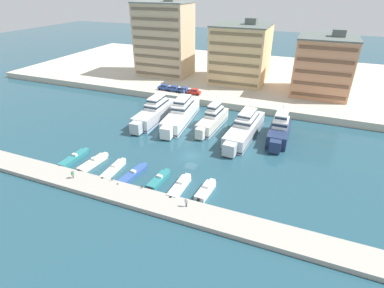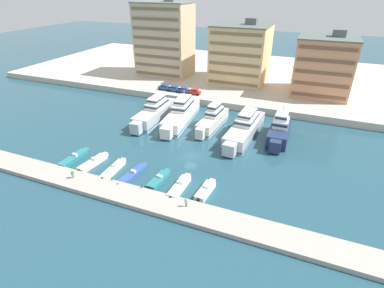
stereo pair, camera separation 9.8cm
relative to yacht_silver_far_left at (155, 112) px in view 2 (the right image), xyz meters
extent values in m
plane|color=#234C5B|center=(16.47, -14.44, -2.22)|extent=(400.00, 400.00, 0.00)
cube|color=beige|center=(16.47, 49.45, -1.21)|extent=(180.00, 70.00, 2.01)
cube|color=#A8A399|center=(16.47, -31.60, -1.80)|extent=(120.00, 5.09, 0.83)
cube|color=silver|center=(0.00, 0.13, -0.56)|extent=(4.96, 17.52, 3.31)
cube|color=silver|center=(0.15, -9.65, -0.48)|extent=(2.61, 2.38, 2.81)
cube|color=#334C7F|center=(0.00, 0.13, -1.64)|extent=(5.01, 17.69, 0.24)
cube|color=white|center=(-0.02, 1.44, 1.83)|extent=(3.77, 7.38, 1.47)
cube|color=#233342|center=(-0.02, 1.44, 1.97)|extent=(3.82, 7.46, 0.53)
cube|color=white|center=(-0.02, 1.44, 3.21)|extent=(2.94, 5.76, 1.29)
cube|color=#233342|center=(-0.02, 1.44, 3.33)|extent=(2.98, 5.82, 0.46)
cylinder|color=silver|center=(-0.04, 2.54, 4.75)|extent=(0.16, 0.16, 1.80)
cube|color=silver|center=(-0.15, 9.30, -1.31)|extent=(4.00, 0.96, 0.20)
cube|color=white|center=(7.15, 1.58, -0.60)|extent=(6.49, 19.81, 3.23)
cube|color=white|center=(8.13, -9.17, -0.52)|extent=(2.81, 2.60, 2.74)
cube|color=#192347|center=(7.15, 1.58, -1.65)|extent=(6.55, 20.00, 0.24)
cube|color=white|center=(7.01, 3.04, 1.84)|extent=(4.42, 8.47, 1.66)
cube|color=#233342|center=(7.01, 3.04, 2.01)|extent=(4.48, 8.56, 0.60)
cube|color=white|center=(7.01, 3.04, 3.33)|extent=(3.45, 6.61, 1.33)
cube|color=#233342|center=(7.01, 3.04, 3.47)|extent=(3.49, 6.68, 0.48)
cylinder|color=silver|center=(6.90, 4.26, 4.90)|extent=(0.16, 0.16, 1.80)
cube|color=white|center=(6.22, 11.72, -1.33)|extent=(4.09, 1.26, 0.20)
cube|color=silver|center=(16.09, 1.34, -0.70)|extent=(4.49, 14.02, 3.03)
cube|color=silver|center=(15.62, -6.38, -0.62)|extent=(2.12, 1.95, 2.58)
cube|color=#192347|center=(16.09, 1.34, -1.68)|extent=(4.53, 14.16, 0.24)
cube|color=white|center=(16.15, 2.37, 1.64)|extent=(3.20, 5.97, 1.65)
cube|color=#233342|center=(16.15, 2.37, 1.81)|extent=(3.24, 6.03, 0.59)
cube|color=white|center=(16.15, 2.37, 3.14)|extent=(2.49, 4.66, 1.34)
cube|color=#233342|center=(16.15, 2.37, 3.27)|extent=(2.53, 4.70, 0.48)
cylinder|color=silver|center=(16.20, 3.24, 4.71)|extent=(0.16, 0.16, 1.80)
cube|color=silver|center=(16.53, 8.69, -1.38)|extent=(3.16, 1.09, 0.20)
cube|color=silver|center=(24.89, -0.63, -0.62)|extent=(6.19, 19.33, 3.19)
cube|color=silver|center=(24.17, -11.23, -0.54)|extent=(2.86, 2.63, 2.71)
cube|color=black|center=(24.89, -0.63, -1.66)|extent=(6.25, 19.52, 0.24)
cube|color=white|center=(24.99, 0.79, 1.77)|extent=(4.36, 8.24, 1.60)
cube|color=#233342|center=(24.99, 0.79, 1.93)|extent=(4.42, 8.32, 0.58)
cube|color=white|center=(24.99, 0.79, 3.15)|extent=(3.40, 6.42, 1.16)
cube|color=#233342|center=(24.99, 0.79, 3.27)|extent=(3.45, 6.49, 0.42)
cylinder|color=silver|center=(25.07, 1.99, 4.63)|extent=(0.16, 0.16, 1.80)
cube|color=silver|center=(25.57, 9.31, -1.34)|extent=(4.23, 1.18, 0.20)
cube|color=navy|center=(32.83, 0.82, -0.66)|extent=(4.58, 12.09, 3.10)
cube|color=navy|center=(32.94, -6.18, -0.59)|extent=(2.45, 2.24, 2.64)
cube|color=#192347|center=(32.83, 0.82, -1.67)|extent=(4.63, 12.21, 0.24)
cube|color=white|center=(32.82, 1.72, 1.77)|extent=(3.51, 5.10, 1.77)
cube|color=#233342|center=(32.82, 1.72, 1.95)|extent=(3.56, 5.15, 0.64)
cube|color=white|center=(32.82, 1.72, 3.36)|extent=(2.74, 3.98, 1.41)
cube|color=#233342|center=(32.82, 1.72, 3.50)|extent=(2.77, 4.02, 0.51)
cylinder|color=silver|center=(32.81, 2.48, 4.97)|extent=(0.16, 0.16, 1.80)
cube|color=navy|center=(32.74, 7.28, -1.36)|extent=(3.76, 0.96, 0.20)
cube|color=teal|center=(-5.80, -25.26, -1.82)|extent=(2.10, 7.18, 0.79)
cube|color=teal|center=(-5.71, -21.30, -1.82)|extent=(1.08, 0.89, 0.68)
cube|color=silver|center=(-5.79, -24.72, -1.20)|extent=(1.08, 0.62, 0.43)
cube|color=#283847|center=(-5.78, -24.44, -1.14)|extent=(0.97, 0.10, 0.26)
cube|color=black|center=(-5.89, -29.00, -1.67)|extent=(0.37, 0.29, 0.60)
cube|color=beige|center=(-0.73, -25.37, -1.72)|extent=(2.45, 7.02, 0.99)
cube|color=beige|center=(-0.35, -21.60, -1.72)|extent=(1.05, 0.89, 0.84)
cube|color=silver|center=(-0.68, -24.86, -0.99)|extent=(1.03, 0.70, 0.48)
cube|color=#283847|center=(-0.65, -24.58, -0.92)|extent=(0.89, 0.17, 0.29)
cube|color=black|center=(-1.10, -28.97, -1.57)|extent=(0.39, 0.32, 0.60)
cube|color=beige|center=(4.61, -25.84, -1.75)|extent=(1.93, 6.95, 0.94)
cube|color=beige|center=(4.45, -22.08, -1.75)|extent=(0.93, 0.77, 0.80)
cube|color=silver|center=(4.59, -25.33, -1.09)|extent=(0.92, 0.64, 0.38)
cube|color=#283847|center=(4.58, -25.05, -1.04)|extent=(0.82, 0.12, 0.23)
cube|color=black|center=(4.77, -29.46, -1.60)|extent=(0.37, 0.30, 0.60)
cube|color=#33569E|center=(8.97, -25.99, -1.83)|extent=(2.68, 7.73, 0.78)
cube|color=#33569E|center=(9.45, -21.86, -1.83)|extent=(1.08, 0.92, 0.66)
cube|color=silver|center=(9.03, -25.42, -1.25)|extent=(1.06, 0.71, 0.38)
cube|color=#283847|center=(9.06, -25.14, -1.19)|extent=(0.91, 0.18, 0.23)
cube|color=black|center=(8.50, -29.93, -1.68)|extent=(0.39, 0.32, 0.60)
cube|color=teal|center=(14.49, -25.48, -1.82)|extent=(2.16, 5.92, 0.80)
cube|color=teal|center=(14.67, -22.21, -1.82)|extent=(1.06, 0.88, 0.68)
cube|color=silver|center=(14.51, -25.05, -1.22)|extent=(1.05, 0.66, 0.39)
cube|color=#283847|center=(14.53, -24.77, -1.16)|extent=(0.93, 0.13, 0.23)
cube|color=black|center=(14.32, -28.57, -1.67)|extent=(0.37, 0.30, 0.60)
cube|color=white|center=(19.09, -26.20, -1.70)|extent=(1.89, 6.75, 1.03)
cube|color=white|center=(19.14, -22.48, -1.70)|extent=(1.00, 0.82, 0.88)
cube|color=silver|center=(19.09, -25.70, -0.93)|extent=(1.00, 0.61, 0.51)
cube|color=#283847|center=(19.10, -25.42, -0.85)|extent=(0.90, 0.09, 0.31)
cube|color=black|center=(19.04, -29.75, -1.55)|extent=(0.36, 0.28, 0.60)
cube|color=white|center=(23.81, -25.51, -1.70)|extent=(2.24, 5.64, 1.03)
cube|color=white|center=(24.05, -22.39, -1.70)|extent=(1.07, 0.90, 0.88)
cube|color=silver|center=(23.84, -25.10, -0.96)|extent=(1.05, 0.67, 0.44)
cube|color=#283847|center=(23.86, -24.82, -0.90)|extent=(0.92, 0.15, 0.27)
cube|color=black|center=(23.59, -28.44, -1.55)|extent=(0.38, 0.31, 0.60)
cube|color=#28428E|center=(-6.37, 18.46, 0.51)|extent=(4.13, 1.78, 0.80)
cube|color=#28428E|center=(-6.22, 18.46, 1.25)|extent=(2.13, 1.60, 0.68)
cube|color=#1E2833|center=(-6.22, 18.46, 1.25)|extent=(2.09, 1.61, 0.37)
cylinder|color=black|center=(-7.73, 17.64, 0.11)|extent=(0.64, 0.23, 0.64)
cylinder|color=black|center=(-7.70, 19.34, 0.11)|extent=(0.64, 0.23, 0.64)
cylinder|color=black|center=(-5.04, 17.59, 0.11)|extent=(0.64, 0.23, 0.64)
cylinder|color=black|center=(-5.00, 19.29, 0.11)|extent=(0.64, 0.23, 0.64)
cube|color=#28428E|center=(-2.81, 18.32, 0.51)|extent=(4.18, 1.91, 0.80)
cube|color=#28428E|center=(-2.66, 18.31, 1.25)|extent=(2.18, 1.67, 0.68)
cube|color=#1E2833|center=(-2.66, 18.31, 1.25)|extent=(2.14, 1.68, 0.37)
cylinder|color=black|center=(-4.20, 17.54, 0.11)|extent=(0.65, 0.25, 0.64)
cylinder|color=black|center=(-4.11, 19.24, 0.11)|extent=(0.65, 0.25, 0.64)
cylinder|color=black|center=(-1.50, 17.40, 0.11)|extent=(0.65, 0.25, 0.64)
cylinder|color=black|center=(-1.41, 19.10, 0.11)|extent=(0.65, 0.25, 0.64)
cube|color=#28428E|center=(0.69, 18.20, 0.51)|extent=(4.20, 1.94, 0.80)
cube|color=#28428E|center=(0.84, 18.20, 1.25)|extent=(2.19, 1.68, 0.68)
cube|color=#1E2833|center=(0.84, 18.20, 1.25)|extent=(2.15, 1.70, 0.37)
cylinder|color=black|center=(-0.71, 17.44, 0.11)|extent=(0.65, 0.26, 0.64)
cylinder|color=black|center=(-0.61, 19.13, 0.11)|extent=(0.65, 0.26, 0.64)
cylinder|color=black|center=(1.98, 17.27, 0.11)|extent=(0.65, 0.26, 0.64)
cylinder|color=black|center=(2.09, 18.97, 0.11)|extent=(0.65, 0.26, 0.64)
cube|color=red|center=(4.32, 18.04, 0.51)|extent=(4.11, 1.72, 0.80)
cube|color=red|center=(4.47, 18.03, 1.25)|extent=(2.11, 1.57, 0.68)
cube|color=#1E2833|center=(4.47, 18.03, 1.25)|extent=(2.07, 1.59, 0.37)
cylinder|color=black|center=(2.96, 17.19, 0.11)|extent=(0.64, 0.22, 0.64)
cylinder|color=black|center=(2.97, 18.89, 0.11)|extent=(0.64, 0.22, 0.64)
cylinder|color=black|center=(5.66, 17.18, 0.11)|extent=(0.64, 0.22, 0.64)
cylinder|color=black|center=(5.67, 18.88, 0.11)|extent=(0.64, 0.22, 0.64)
cube|color=#C6AD89|center=(-14.68, 36.15, 12.22)|extent=(19.05, 13.21, 24.87)
cube|color=#6D5F4B|center=(-14.68, 29.45, 1.34)|extent=(17.52, 0.24, 0.90)
cube|color=#6D5F4B|center=(-14.68, 29.45, 4.45)|extent=(17.52, 0.24, 0.90)
cube|color=#6D5F4B|center=(-14.68, 29.45, 7.56)|extent=(17.52, 0.24, 0.90)
cube|color=#6D5F4B|center=(-14.68, 29.45, 10.67)|extent=(17.52, 0.24, 0.90)
cube|color=#6D5F4B|center=(-14.68, 29.45, 13.78)|extent=(17.52, 0.24, 0.90)
cube|color=#6D5F4B|center=(-14.68, 29.45, 16.89)|extent=(17.52, 0.24, 0.90)
cube|color=#6D5F4B|center=(-14.68, 29.45, 19.99)|extent=(17.52, 0.24, 0.90)
cube|color=#6D5F4B|center=(-14.68, 29.45, 23.10)|extent=(17.52, 0.24, 0.90)
cube|color=slate|center=(-14.68, 36.15, 24.86)|extent=(19.43, 13.47, 0.40)
cube|color=#E0BC84|center=(13.57, 37.98, 9.09)|extent=(17.96, 17.93, 18.59)
cube|color=#7B6748|center=(13.57, 28.92, 1.34)|extent=(16.52, 0.24, 0.90)
cube|color=#7B6748|center=(13.57, 28.92, 4.44)|extent=(16.52, 0.24, 0.90)
cube|color=#7B6748|center=(13.57, 28.92, 7.54)|extent=(16.52, 0.24, 0.90)
cube|color=#7B6748|center=(13.57, 28.92, 10.63)|extent=(16.52, 0.24, 0.90)
cube|color=#7B6748|center=(13.57, 28.92, 13.73)|extent=(16.52, 0.24, 0.90)
cube|color=#7B6748|center=(13.57, 28.92, 16.83)|extent=(16.52, 0.24, 0.90)
cube|color=#56605B|center=(13.57, 37.98, 18.58)|extent=(18.32, 18.29, 0.40)
cube|color=#56605B|center=(16.27, 37.98, 19.78)|extent=(3.60, 3.20, 2.00)
cube|color=tan|center=(40.26, 33.90, 8.23)|extent=(16.27, 15.95, 16.88)
cube|color=brown|center=(40.26, 25.82, 1.48)|extent=(14.97, 0.24, 0.90)
cube|color=brown|center=(40.26, 25.82, 4.85)|extent=(14.97, 0.24, 0.90)
cube|color=brown|center=(40.26, 25.82, 8.23)|extent=(14.97, 0.24, 0.90)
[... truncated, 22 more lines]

